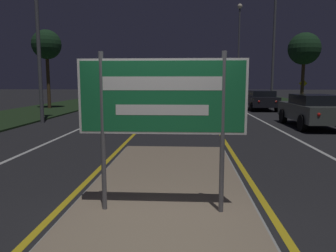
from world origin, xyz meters
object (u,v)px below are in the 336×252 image
(warning_sign, at_px, (303,90))
(car_approaching_0, at_px, (130,104))
(highway_sign, at_px, (162,102))
(streetlight_right_far, at_px, (239,37))
(car_receding_0, at_px, (313,110))
(car_receding_1, at_px, (260,100))
(streetlight_right_near, at_px, (275,4))
(car_approaching_1, at_px, (157,94))

(warning_sign, bearing_deg, car_approaching_0, -150.71)
(highway_sign, distance_m, streetlight_right_far, 36.32)
(car_receding_0, xyz_separation_m, warning_sign, (3.05, 10.23, 0.57))
(streetlight_right_far, relative_size, car_receding_0, 2.51)
(car_receding_1, bearing_deg, car_receding_0, -88.17)
(streetlight_right_near, distance_m, car_approaching_0, 13.33)
(car_receding_0, bearing_deg, highway_sign, -120.42)
(highway_sign, height_order, car_approaching_1, highway_sign)
(streetlight_right_far, bearing_deg, car_receding_0, -91.32)
(car_receding_0, distance_m, car_receding_1, 9.02)
(car_receding_1, xyz_separation_m, car_approaching_0, (-8.41, -5.38, 0.04))
(car_receding_0, bearing_deg, warning_sign, 73.38)
(car_approaching_0, distance_m, car_approaching_1, 15.36)
(streetlight_right_near, bearing_deg, car_receding_1, -133.29)
(car_receding_1, height_order, car_approaching_0, car_approaching_0)
(highway_sign, distance_m, car_receding_0, 11.60)
(car_approaching_0, bearing_deg, car_receding_1, 32.61)
(car_receding_0, bearing_deg, car_approaching_1, 114.35)
(streetlight_right_far, bearing_deg, car_approaching_1, -145.29)
(highway_sign, height_order, warning_sign, highway_sign)
(car_approaching_0, bearing_deg, streetlight_right_far, 66.86)
(highway_sign, height_order, car_receding_1, highway_sign)
(car_approaching_1, bearing_deg, car_receding_1, -50.22)
(car_approaching_0, bearing_deg, car_receding_0, -22.70)
(streetlight_right_far, bearing_deg, highway_sign, -100.33)
(car_approaching_0, height_order, car_approaching_1, car_approaching_0)
(car_receding_0, bearing_deg, streetlight_right_far, 88.68)
(streetlight_right_near, height_order, car_approaching_0, streetlight_right_near)
(highway_sign, bearing_deg, streetlight_right_near, 71.75)
(streetlight_right_near, bearing_deg, car_approaching_0, -145.50)
(car_receding_1, relative_size, car_approaching_0, 1.02)
(streetlight_right_near, relative_size, car_receding_1, 2.48)
(warning_sign, bearing_deg, streetlight_right_near, -178.00)
(streetlight_right_near, relative_size, car_approaching_1, 2.33)
(car_receding_1, xyz_separation_m, car_approaching_1, (-8.31, 9.98, -0.02))
(streetlight_right_near, xyz_separation_m, car_approaching_0, (-9.47, -6.51, -6.74))
(highway_sign, bearing_deg, car_approaching_0, 101.78)
(car_receding_0, xyz_separation_m, car_receding_1, (-0.29, 9.02, -0.04))
(streetlight_right_far, height_order, car_receding_1, streetlight_right_far)
(streetlight_right_near, relative_size, warning_sign, 5.26)
(streetlight_right_far, relative_size, car_receding_1, 2.48)
(car_approaching_0, relative_size, car_approaching_1, 0.93)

